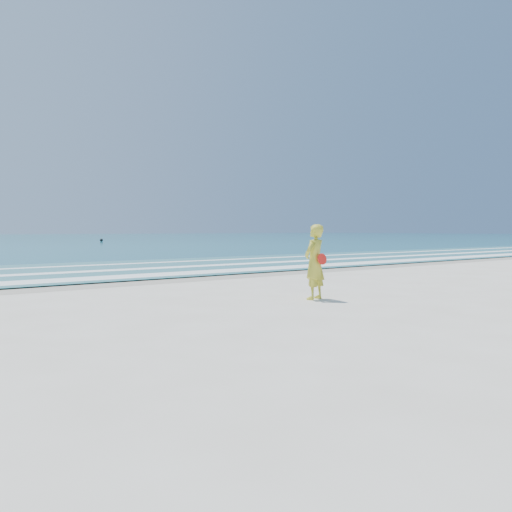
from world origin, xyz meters
TOP-DOWN VIEW (x-y plane):
  - ground at (0.00, 0.00)m, footprint 400.00×400.00m
  - wet_sand at (0.00, 9.00)m, footprint 400.00×2.40m
  - shallow at (0.00, 14.00)m, footprint 400.00×10.00m
  - foam_near at (0.00, 10.30)m, footprint 400.00×1.40m
  - foam_mid at (0.00, 13.20)m, footprint 400.00×0.90m
  - foam_far at (0.00, 16.50)m, footprint 400.00×0.60m
  - buoy at (16.29, 62.05)m, footprint 0.43×0.43m
  - woman at (0.82, 2.51)m, footprint 0.75×0.60m

SIDE VIEW (x-z plane):
  - ground at x=0.00m, z-range 0.00..0.00m
  - wet_sand at x=0.00m, z-range 0.00..0.00m
  - shallow at x=0.00m, z-range 0.04..0.05m
  - foam_near at x=0.00m, z-range 0.05..0.06m
  - foam_mid at x=0.00m, z-range 0.05..0.06m
  - foam_far at x=0.00m, z-range 0.05..0.06m
  - buoy at x=16.29m, z-range 0.04..0.47m
  - woman at x=0.82m, z-range 0.00..1.80m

